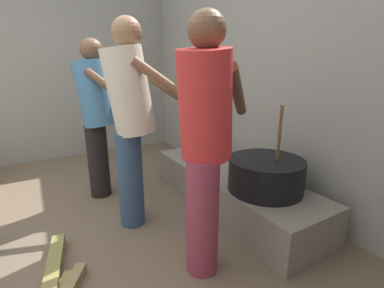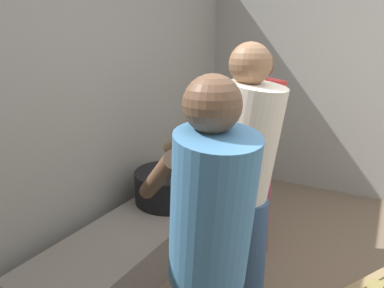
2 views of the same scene
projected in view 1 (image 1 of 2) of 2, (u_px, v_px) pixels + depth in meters
name	position (u px, v px, depth m)	size (l,w,h in m)	color
ground_plane	(24.00, 255.00, 1.88)	(9.31, 9.31, 0.00)	brown
block_enclosure_left	(10.00, 73.00, 3.49)	(0.20, 4.63, 2.38)	gray
block_enclosure_rear	(267.00, 75.00, 2.64)	(4.85, 0.20, 2.38)	gray
hearth_ledge	(230.00, 189.00, 2.55)	(1.89, 0.60, 0.33)	slate
cooking_pot_main	(266.00, 174.00, 2.12)	(0.58, 0.58, 0.71)	black
cook_in_cream_shirt	(131.00, 114.00, 2.05)	(0.43, 0.71, 1.61)	navy
cook_in_blue_shirt	(97.00, 111.00, 2.56)	(0.65, 0.69, 1.51)	black
cook_in_red_shirt	(205.00, 135.00, 1.56)	(0.67, 0.70, 1.55)	#8C3347
firewood_pile	(56.00, 283.00, 1.59)	(0.89, 0.33, 0.08)	olive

